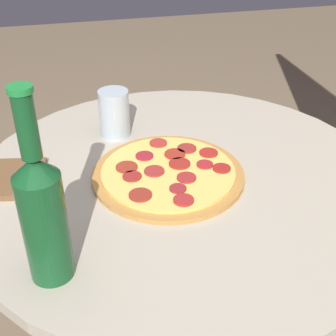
{
  "coord_description": "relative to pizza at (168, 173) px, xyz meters",
  "views": [
    {
      "loc": [
        0.75,
        -0.21,
        1.3
      ],
      "look_at": [
        -0.0,
        -0.03,
        0.8
      ],
      "focal_mm": 50.0,
      "sensor_mm": 36.0,
      "label": 1
    }
  ],
  "objects": [
    {
      "name": "table",
      "position": [
        0.0,
        0.03,
        -0.22
      ],
      "size": [
        0.84,
        0.84,
        0.78
      ],
      "color": "#B2A893",
      "rests_on": "ground_plane"
    },
    {
      "name": "pizza",
      "position": [
        0.0,
        0.0,
        0.0
      ],
      "size": [
        0.3,
        0.3,
        0.02
      ],
      "color": "#B77F3D",
      "rests_on": "table"
    },
    {
      "name": "beer_bottle",
      "position": [
        0.21,
        -0.23,
        0.11
      ],
      "size": [
        0.07,
        0.07,
        0.3
      ],
      "color": "#144C23",
      "rests_on": "table"
    },
    {
      "name": "drinking_glass",
      "position": [
        -0.19,
        -0.08,
        0.05
      ],
      "size": [
        0.07,
        0.07,
        0.11
      ],
      "color": "#ADBCC6",
      "rests_on": "table"
    }
  ]
}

